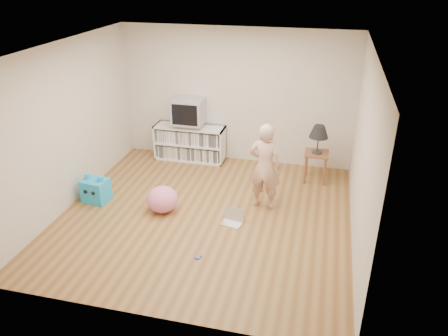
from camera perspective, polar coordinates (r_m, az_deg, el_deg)
ground at (r=6.99m, az=-2.47°, el=-6.16°), size 4.50×4.50×0.00m
walls at (r=6.40m, az=-2.68°, el=3.77°), size 4.52×4.52×2.60m
ceiling at (r=6.04m, az=-2.94°, el=15.29°), size 4.50×4.50×0.01m
media_unit at (r=8.81m, az=-4.44°, el=3.34°), size 1.40×0.45×0.70m
dvd_deck at (r=8.65m, az=-4.56°, el=5.66°), size 0.45×0.35×0.07m
crt_tv at (r=8.56m, az=-4.63°, el=7.45°), size 0.60×0.53×0.50m
side_table at (r=8.04m, az=11.95°, el=1.10°), size 0.42×0.42×0.55m
table_lamp at (r=7.84m, az=12.29°, el=4.59°), size 0.34×0.34×0.52m
person at (r=6.91m, az=5.36°, el=0.17°), size 0.57×0.42×1.44m
laptop at (r=6.78m, az=1.16°, el=-6.66°), size 0.36×0.31×0.22m
playing_cards at (r=6.08m, az=-3.39°, el=-11.55°), size 0.09×0.10×0.02m
plush_blue at (r=7.59m, az=-16.41°, el=-2.77°), size 0.45×0.39×0.47m
plush_pink at (r=7.06m, az=-8.03°, el=-4.08°), size 0.60×0.60×0.42m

